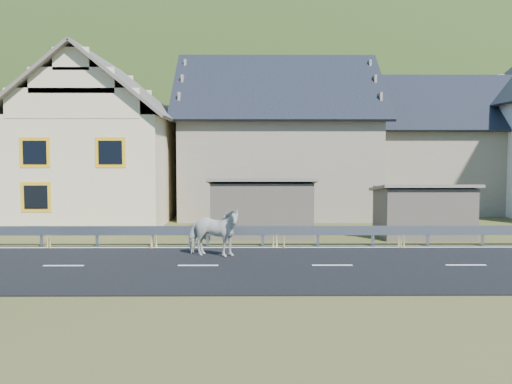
{
  "coord_description": "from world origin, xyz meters",
  "views": [
    {
      "loc": [
        -2.41,
        -16.77,
        3.41
      ],
      "look_at": [
        -2.25,
        3.36,
        2.0
      ],
      "focal_mm": 40.0,
      "sensor_mm": 36.0,
      "label": 1
    }
  ],
  "objects": [
    {
      "name": "road",
      "position": [
        0.0,
        0.0,
        0.02
      ],
      "size": [
        60.0,
        7.0,
        0.04
      ],
      "primitive_type": "cube",
      "color": "black",
      "rests_on": "ground"
    },
    {
      "name": "house_stone_a",
      "position": [
        -1.0,
        15.0,
        4.63
      ],
      "size": [
        10.8,
        9.8,
        8.9
      ],
      "color": "gray",
      "rests_on": "ground"
    },
    {
      "name": "house_cream",
      "position": [
        -10.0,
        12.0,
        4.36
      ],
      "size": [
        7.8,
        9.8,
        8.3
      ],
      "color": "beige",
      "rests_on": "ground"
    },
    {
      "name": "ground",
      "position": [
        0.0,
        0.0,
        0.0
      ],
      "size": [
        160.0,
        160.0,
        0.0
      ],
      "primitive_type": "plane",
      "color": "#39441C",
      "rests_on": "ground"
    },
    {
      "name": "conifer_patch",
      "position": [
        -55.0,
        110.0,
        6.0
      ],
      "size": [
        76.0,
        50.0,
        28.0
      ],
      "primitive_type": "ellipsoid",
      "color": "black",
      "rests_on": "ground"
    },
    {
      "name": "horse",
      "position": [
        -3.65,
        1.51,
        0.83
      ],
      "size": [
        1.37,
        2.05,
        1.59
      ],
      "primitive_type": "imported",
      "rotation": [
        0.0,
        0.0,
        1.27
      ],
      "color": "beige",
      "rests_on": "road"
    },
    {
      "name": "lane_markings",
      "position": [
        0.0,
        0.0,
        0.04
      ],
      "size": [
        60.0,
        6.6,
        0.01
      ],
      "primitive_type": "cube",
      "color": "silver",
      "rests_on": "road"
    },
    {
      "name": "mountain",
      "position": [
        5.0,
        180.0,
        -20.0
      ],
      "size": [
        440.0,
        280.0,
        260.0
      ],
      "primitive_type": "ellipsoid",
      "color": "#1E3511",
      "rests_on": "ground"
    },
    {
      "name": "house_stone_b",
      "position": [
        9.0,
        17.0,
        4.24
      ],
      "size": [
        9.8,
        8.8,
        8.1
      ],
      "color": "gray",
      "rests_on": "ground"
    },
    {
      "name": "shed_left",
      "position": [
        -2.0,
        6.5,
        1.1
      ],
      "size": [
        4.3,
        3.3,
        2.4
      ],
      "primitive_type": "cube",
      "color": "#64584B",
      "rests_on": "ground"
    },
    {
      "name": "guardrail",
      "position": [
        -0.0,
        3.68,
        0.56
      ],
      "size": [
        28.1,
        0.09,
        0.75
      ],
      "color": "#93969B",
      "rests_on": "ground"
    },
    {
      "name": "shed_right",
      "position": [
        4.5,
        6.0,
        1.0
      ],
      "size": [
        3.8,
        2.9,
        2.2
      ],
      "primitive_type": "cube",
      "color": "#64584B",
      "rests_on": "ground"
    }
  ]
}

